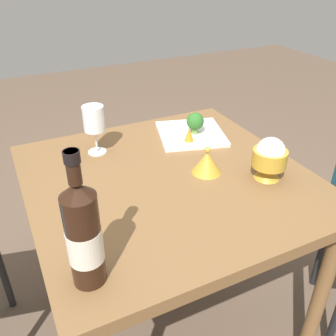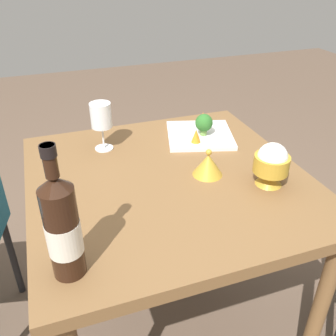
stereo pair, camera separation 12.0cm
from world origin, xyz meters
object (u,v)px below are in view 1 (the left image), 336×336
at_px(serving_plate, 191,134).
at_px(broccoli_floret, 195,122).
at_px(rice_bowl_lid, 207,162).
at_px(carrot_garnish_right, 189,134).
at_px(carrot_garnish_left, 192,118).
at_px(rice_bowl, 270,158).
at_px(wine_bottle, 84,235).
at_px(wine_glass, 94,120).

bearing_deg(serving_plate, broccoli_floret, 21.30).
relative_size(rice_bowl_lid, serving_plate, 0.32).
height_order(rice_bowl_lid, carrot_garnish_right, rice_bowl_lid).
relative_size(carrot_garnish_left, carrot_garnish_right, 1.12).
bearing_deg(carrot_garnish_right, rice_bowl, 19.94).
height_order(rice_bowl, broccoli_floret, rice_bowl).
distance_m(wine_bottle, carrot_garnish_left, 0.87).
bearing_deg(carrot_garnish_right, serving_plate, 145.30).
height_order(rice_bowl, rice_bowl_lid, rice_bowl).
bearing_deg(wine_bottle, wine_glass, 161.85).
height_order(wine_bottle, serving_plate, wine_bottle).
relative_size(wine_bottle, broccoli_floret, 3.84).
bearing_deg(serving_plate, carrot_garnish_right, -34.70).
xyz_separation_m(broccoli_floret, carrot_garnish_left, (-0.08, 0.03, -0.02)).
xyz_separation_m(rice_bowl, carrot_garnish_left, (-0.45, -0.03, -0.03)).
bearing_deg(carrot_garnish_right, broccoli_floret, 132.01).
bearing_deg(wine_glass, carrot_garnish_right, 74.43).
height_order(wine_glass, carrot_garnish_left, wine_glass).
relative_size(rice_bowl, carrot_garnish_left, 2.41).
distance_m(wine_glass, rice_bowl_lid, 0.42).
height_order(broccoli_floret, carrot_garnish_right, broccoli_floret).
bearing_deg(carrot_garnish_right, wine_glass, -105.57).
distance_m(rice_bowl, serving_plate, 0.40).
relative_size(broccoli_floret, carrot_garnish_right, 1.63).
bearing_deg(wine_bottle, rice_bowl_lid, 120.67).
distance_m(wine_glass, broccoli_floret, 0.39).
height_order(wine_bottle, carrot_garnish_right, wine_bottle).
distance_m(rice_bowl, carrot_garnish_right, 0.34).
distance_m(wine_bottle, wine_glass, 0.61).
height_order(wine_glass, broccoli_floret, wine_glass).
bearing_deg(wine_bottle, rice_bowl, 104.75).
bearing_deg(wine_bottle, carrot_garnish_left, 135.42).
distance_m(serving_plate, broccoli_floret, 0.06).
bearing_deg(broccoli_floret, carrot_garnish_left, 158.38).
bearing_deg(rice_bowl, carrot_garnish_left, -176.12).
bearing_deg(rice_bowl_lid, broccoli_floret, 158.95).
bearing_deg(rice_bowl, serving_plate, -169.59).
bearing_deg(carrot_garnish_left, serving_plate, -31.61).
distance_m(rice_bowl, rice_bowl_lid, 0.20).
distance_m(wine_glass, serving_plate, 0.40).
relative_size(wine_bottle, carrot_garnish_right, 6.26).
height_order(rice_bowl_lid, broccoli_floret, broccoli_floret).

